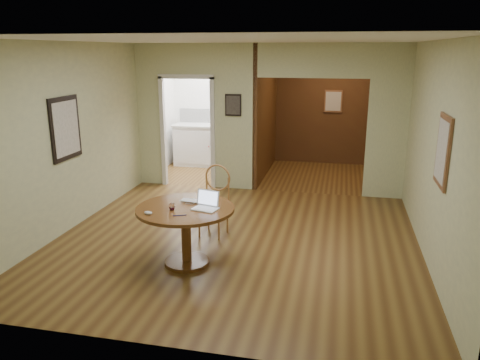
% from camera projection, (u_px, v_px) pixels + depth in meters
% --- Properties ---
extents(floor, '(5.00, 5.00, 0.00)m').
position_uv_depth(floor, '(235.00, 241.00, 6.55)').
color(floor, '#4D3016').
rests_on(floor, ground).
extents(room_shell, '(5.20, 7.50, 5.00)m').
position_uv_depth(room_shell, '(247.00, 118.00, 9.21)').
color(room_shell, white).
rests_on(room_shell, ground).
extents(dining_table, '(1.19, 1.19, 0.75)m').
position_uv_depth(dining_table, '(186.00, 222.00, 5.69)').
color(dining_table, '#5A3116').
rests_on(dining_table, ground).
extents(chair, '(0.49, 0.49, 1.01)m').
position_uv_depth(chair, '(215.00, 196.00, 6.67)').
color(chair, '#9F6638').
rests_on(chair, ground).
extents(open_laptop, '(0.33, 0.31, 0.21)m').
position_uv_depth(open_laptop, '(207.00, 203.00, 5.60)').
color(open_laptop, silver).
rests_on(open_laptop, dining_table).
extents(closed_laptop, '(0.34, 0.24, 0.03)m').
position_uv_depth(closed_laptop, '(192.00, 202.00, 5.78)').
color(closed_laptop, '#BCBCC1').
rests_on(closed_laptop, dining_table).
extents(mouse, '(0.11, 0.07, 0.04)m').
position_uv_depth(mouse, '(148.00, 213.00, 5.38)').
color(mouse, silver).
rests_on(mouse, dining_table).
extents(wine_glass, '(0.08, 0.08, 0.09)m').
position_uv_depth(wine_glass, '(172.00, 206.00, 5.54)').
color(wine_glass, white).
rests_on(wine_glass, dining_table).
extents(pen, '(0.15, 0.07, 0.01)m').
position_uv_depth(pen, '(180.00, 215.00, 5.35)').
color(pen, navy).
rests_on(pen, dining_table).
extents(kitchen_cabinet, '(2.06, 0.60, 0.94)m').
position_uv_depth(kitchen_cabinet, '(219.00, 146.00, 10.65)').
color(kitchen_cabinet, silver).
rests_on(kitchen_cabinet, ground).
extents(grocery_bag, '(0.35, 0.32, 0.28)m').
position_uv_depth(grocery_bag, '(233.00, 119.00, 10.42)').
color(grocery_bag, tan).
rests_on(grocery_bag, kitchen_cabinet).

